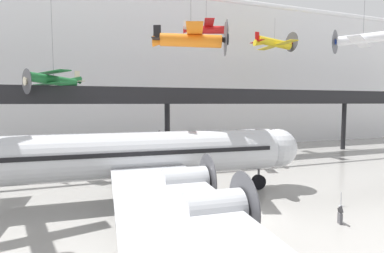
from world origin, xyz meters
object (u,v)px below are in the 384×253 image
Objects in this scene: suspended_plane_white_twin at (363,39)px; suspended_plane_orange_highwing at (191,40)px; airliner_silver_main at (133,156)px; suspended_plane_red_highwing at (206,29)px; info_sign_pedestal at (340,217)px; suspended_plane_green_biplane at (53,80)px; stanchion_barrier at (341,202)px; suspended_plane_yellow_lowwing at (274,43)px.

suspended_plane_white_twin is 0.87× the size of suspended_plane_orange_highwing.
airliner_silver_main is 25.81m from suspended_plane_white_twin.
suspended_plane_red_highwing is 0.81× the size of suspended_plane_orange_highwing.
suspended_plane_green_biplane is at bearing 152.56° from info_sign_pedestal.
suspended_plane_white_twin is at bearing 36.03° from stanchion_barrier.
suspended_plane_orange_highwing is 24.04m from suspended_plane_yellow_lowwing.
info_sign_pedestal is (11.67, -9.10, -3.13)m from airliner_silver_main.
info_sign_pedestal is at bearing -136.95° from stanchion_barrier.
airliner_silver_main is at bearing 163.67° from info_sign_pedestal.
suspended_plane_green_biplane is 31.64m from suspended_plane_yellow_lowwing.
suspended_plane_orange_highwing is at bearing 19.61° from airliner_silver_main.
stanchion_barrier is at bearing -60.30° from suspended_plane_red_highwing.
suspended_plane_white_twin is 0.89× the size of suspended_plane_yellow_lowwing.
suspended_plane_yellow_lowwing reaches higher than suspended_plane_green_biplane.
suspended_plane_red_highwing is at bearing -164.21° from suspended_plane_yellow_lowwing.
suspended_plane_white_twin is 17.93m from stanchion_barrier.
suspended_plane_white_twin is at bearing 59.37° from info_sign_pedestal.
stanchion_barrier is (14.37, -6.57, -3.26)m from airliner_silver_main.
airliner_silver_main is 3.97× the size of suspended_plane_yellow_lowwing.
suspended_plane_red_highwing is 13.32m from suspended_plane_yellow_lowwing.
suspended_plane_green_biplane is at bearing 159.10° from suspended_plane_orange_highwing.
suspended_plane_red_highwing is at bearing 81.59° from suspended_plane_orange_highwing.
suspended_plane_white_twin is 6.99× the size of stanchion_barrier.
suspended_plane_orange_highwing is 17.68m from stanchion_barrier.
suspended_plane_white_twin is 18.26m from suspended_plane_orange_highwing.
airliner_silver_main is at bearing 91.56° from suspended_plane_green_biplane.
stanchion_barrier is 0.87× the size of info_sign_pedestal.
suspended_plane_white_twin is 20.35m from info_sign_pedestal.
suspended_plane_yellow_lowwing is at bearing 66.89° from stanchion_barrier.
info_sign_pedestal is at bearing 103.66° from suspended_plane_green_biplane.
airliner_silver_main is 2.87× the size of suspended_plane_green_biplane.
stanchion_barrier is at bearing 64.66° from info_sign_pedestal.
suspended_plane_green_biplane is at bearing -157.78° from suspended_plane_red_highwing.
suspended_plane_orange_highwing is (-5.94, -10.91, -3.83)m from suspended_plane_red_highwing.
suspended_plane_white_twin is 32.57m from suspended_plane_green_biplane.
suspended_plane_white_twin is 0.64× the size of suspended_plane_green_biplane.
suspended_plane_red_highwing is 17.63m from suspended_plane_white_twin.
suspended_plane_yellow_lowwing is at bearing 37.28° from airliner_silver_main.
suspended_plane_white_twin is (23.50, 0.07, 10.67)m from airliner_silver_main.
suspended_plane_yellow_lowwing is at bearing 58.10° from suspended_plane_orange_highwing.
suspended_plane_orange_highwing is 17.75m from info_sign_pedestal.
suspended_plane_yellow_lowwing is (0.57, 16.09, 2.58)m from suspended_plane_white_twin.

